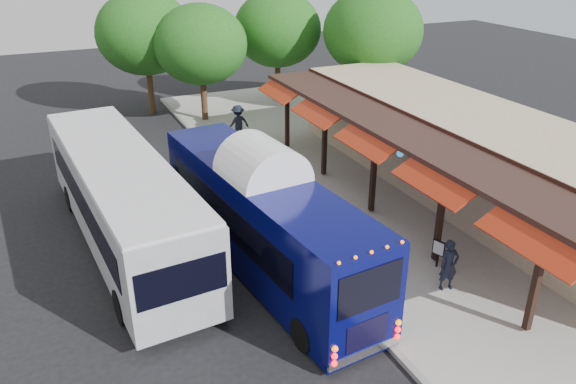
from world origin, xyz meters
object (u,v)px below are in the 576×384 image
city_bus (122,197)px  coach_bus (264,215)px  ped_c (341,220)px  ped_d (238,123)px  sign_board (439,249)px  ped_a (449,265)px  ped_b (270,164)px

city_bus → coach_bus: bearing=-45.5°
ped_c → ped_d: ped_d is taller
ped_c → sign_board: 3.51m
city_bus → ped_a: bearing=-44.8°
ped_d → city_bus: bearing=41.0°
ped_b → ped_a: bearing=123.8°
ped_a → ped_c: 4.27m
coach_bus → ped_b: 6.79m
ped_a → ped_d: (-1.21, 15.44, 0.12)m
ped_a → sign_board: 1.25m
ped_c → ped_a: bearing=68.4°
ped_a → coach_bus: bearing=150.6°
ped_c → ped_b: bearing=-129.2°
coach_bus → ped_c: coach_bus is taller
ped_a → city_bus: bearing=150.0°
coach_bus → sign_board: coach_bus is taller
coach_bus → ped_c: 3.20m
coach_bus → ped_d: 12.20m
coach_bus → city_bus: bearing=133.2°
coach_bus → ped_b: coach_bus is taller
coach_bus → ped_a: size_ratio=6.74×
ped_c → sign_board: size_ratio=1.64×
city_bus → ped_a: city_bus is taller
city_bus → sign_board: 10.82m
coach_bus → city_bus: (-3.91, 3.37, -0.04)m
city_bus → ped_c: city_bus is taller
ped_d → sign_board: ped_d is taller
city_bus → sign_board: bearing=-38.4°
sign_board → ped_a: bearing=-134.3°
ped_c → ped_d: (0.28, 11.44, 0.16)m
city_bus → sign_board: size_ratio=13.03×
ped_b → ped_d: bearing=-72.0°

